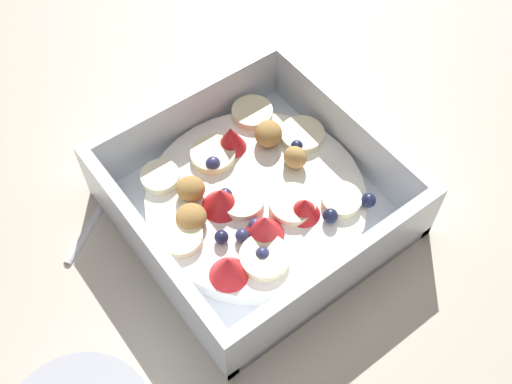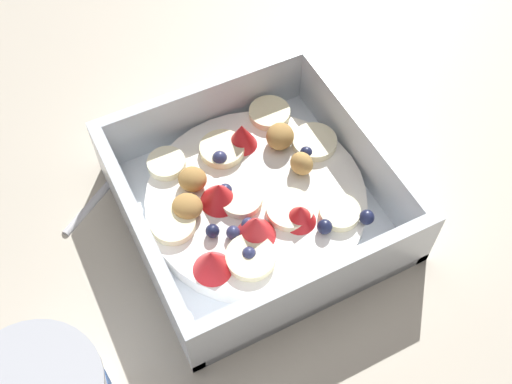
% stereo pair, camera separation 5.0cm
% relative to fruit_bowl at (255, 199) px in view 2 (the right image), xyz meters
% --- Properties ---
extents(ground_plane, '(2.40, 2.40, 0.00)m').
position_rel_fruit_bowl_xyz_m(ground_plane, '(-0.01, 0.00, -0.02)').
color(ground_plane, beige).
extents(fruit_bowl, '(0.20, 0.20, 0.06)m').
position_rel_fruit_bowl_xyz_m(fruit_bowl, '(0.00, 0.00, 0.00)').
color(fruit_bowl, white).
rests_on(fruit_bowl, ground).
extents(spoon, '(0.11, 0.16, 0.01)m').
position_rel_fruit_bowl_xyz_m(spoon, '(0.12, 0.04, -0.02)').
color(spoon, silver).
rests_on(spoon, ground).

